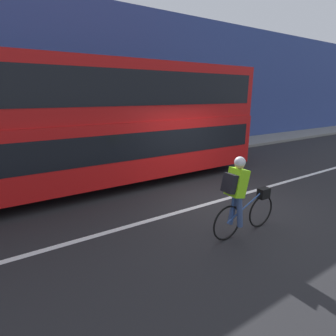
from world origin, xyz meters
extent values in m
plane|color=#232326|center=(0.00, 0.00, 0.00)|extent=(80.00, 80.00, 0.00)
cube|color=silver|center=(0.00, 0.01, 0.00)|extent=(50.00, 0.14, 0.01)
cube|color=gray|center=(0.00, 5.73, 0.07)|extent=(60.00, 2.16, 0.14)
cube|color=#33478C|center=(0.00, 6.97, 3.30)|extent=(60.00, 0.30, 6.59)
cylinder|color=black|center=(1.01, 3.00, 0.54)|extent=(1.07, 0.30, 1.07)
cube|color=red|center=(-2.39, 3.00, 1.19)|extent=(10.96, 2.51, 1.73)
cube|color=black|center=(-2.39, 3.00, 1.39)|extent=(10.53, 2.53, 0.76)
cube|color=red|center=(-2.39, 3.00, 2.89)|extent=(10.96, 2.41, 1.68)
cube|color=black|center=(-2.39, 3.00, 2.97)|extent=(10.53, 2.43, 0.94)
torus|color=black|center=(-0.24, -1.54, 0.36)|extent=(0.73, 0.04, 0.73)
torus|color=black|center=(-1.24, -1.54, 0.36)|extent=(0.73, 0.04, 0.73)
cylinder|color=#2D4C8C|center=(-0.74, -1.54, 0.60)|extent=(1.02, 0.03, 0.50)
cylinder|color=#2D4C8C|center=(-1.12, -1.54, 0.63)|extent=(0.03, 0.03, 0.54)
cube|color=black|center=(-0.21, -1.54, 0.78)|extent=(0.26, 0.16, 0.22)
cube|color=#8CE019|center=(-1.05, -1.54, 1.17)|extent=(0.37, 0.32, 0.58)
cube|color=black|center=(-1.25, -1.54, 1.19)|extent=(0.21, 0.26, 0.38)
cylinder|color=#384C7A|center=(-1.01, -1.45, 0.58)|extent=(0.22, 0.11, 0.66)
cylinder|color=#384C7A|center=(-1.01, -1.63, 0.58)|extent=(0.20, 0.11, 0.66)
sphere|color=tan|center=(-1.01, -1.54, 1.53)|extent=(0.19, 0.19, 0.19)
sphere|color=silver|center=(-1.01, -1.54, 1.57)|extent=(0.21, 0.21, 0.21)
cylinder|color=#194C23|center=(2.60, 5.63, 0.66)|extent=(0.45, 0.45, 1.04)
camera|label=1|loc=(-4.72, -4.84, 2.80)|focal=28.00mm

